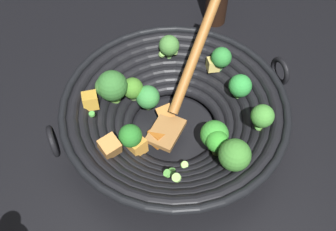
# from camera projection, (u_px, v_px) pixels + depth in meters

# --- Properties ---
(ground_plane) EXTENTS (4.00, 4.00, 0.00)m
(ground_plane) POSITION_uv_depth(u_px,v_px,m) (174.00, 132.00, 0.71)
(ground_plane) COLOR black
(wok) EXTENTS (0.44, 0.40, 0.22)m
(wok) POSITION_uv_depth(u_px,v_px,m) (175.00, 112.00, 0.66)
(wok) COLOR black
(wok) RESTS_ON ground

